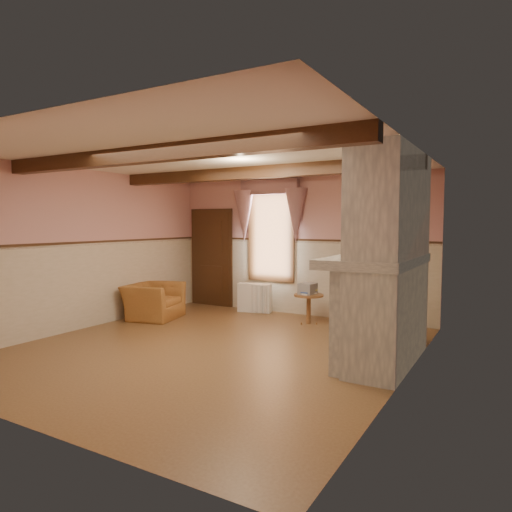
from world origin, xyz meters
The scene contains 26 objects.
floor centered at (0.00, 0.00, 0.00)m, with size 5.50×6.00×0.01m, color brown.
ceiling centered at (0.00, 0.00, 2.80)m, with size 5.50×6.00×0.01m, color silver.
wall_back centered at (0.00, 3.00, 1.40)m, with size 5.50×0.02×2.80m, color #D09390.
wall_front centered at (0.00, -3.00, 1.40)m, with size 5.50×0.02×2.80m, color #D09390.
wall_left centered at (-2.75, 0.00, 1.40)m, with size 0.02×6.00×2.80m, color #D09390.
wall_right centered at (2.75, 0.00, 1.40)m, with size 0.02×6.00×2.80m, color #D09390.
wainscot centered at (0.00, 0.00, 0.75)m, with size 5.50×6.00×1.50m, color beige, non-canonical shape.
chair_rail centered at (0.00, 0.00, 1.50)m, with size 5.50×6.00×0.08m, color black, non-canonical shape.
firebox centered at (2.00, 0.60, 0.45)m, with size 0.20×0.95×0.90m, color black.
armchair centered at (-2.25, 1.19, 0.34)m, with size 1.04×0.91×0.68m, color #9E662D.
side_table centered at (0.57, 2.26, 0.28)m, with size 0.54×0.54×0.55m, color brown.
book_stack centered at (0.54, 2.27, 0.65)m, with size 0.26×0.32×0.20m, color #B7AD8C.
radiator centered at (-0.85, 2.70, 0.30)m, with size 0.70×0.18×0.60m, color white.
bowl centered at (2.24, 0.76, 1.47)m, with size 0.38×0.38×0.09m, color brown.
mantel_clock centered at (2.24, 1.40, 1.52)m, with size 0.14×0.24×0.20m, color black.
oil_lamp centered at (2.24, 0.83, 1.56)m, with size 0.11×0.11×0.28m, color gold.
candle_red centered at (2.24, -0.12, 1.50)m, with size 0.06×0.06×0.16m, color maroon.
jar_yellow centered at (2.24, 0.13, 1.48)m, with size 0.06×0.06×0.12m, color gold.
fireplace centered at (2.42, 0.60, 1.40)m, with size 0.85×2.00×2.80m, color gray.
mantel centered at (2.24, 0.60, 1.36)m, with size 1.05×2.05×0.12m, color gray.
overmantel_mirror centered at (2.06, 0.60, 1.97)m, with size 0.06×1.44×1.04m, color silver.
door centered at (-2.10, 2.94, 1.05)m, with size 1.10×0.10×2.10m, color black.
window centered at (-0.60, 2.97, 1.65)m, with size 1.06×0.08×2.02m, color white.
window_drapes centered at (-0.60, 2.88, 2.25)m, with size 1.30×0.14×1.40m, color gray.
ceiling_beam_front centered at (0.00, -1.20, 2.70)m, with size 5.50×0.18×0.20m, color black.
ceiling_beam_back centered at (0.00, 1.20, 2.70)m, with size 5.50×0.18×0.20m, color black.
Camera 1 is at (3.87, -5.45, 1.86)m, focal length 32.00 mm.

